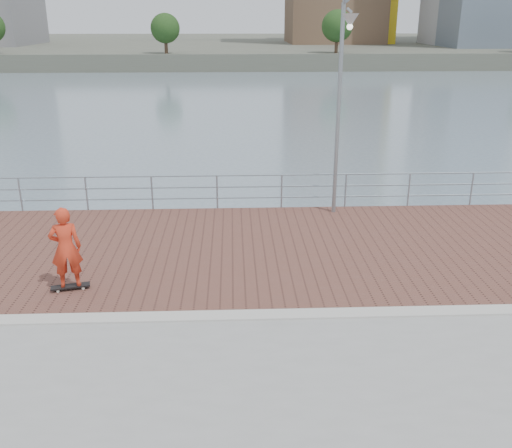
{
  "coord_description": "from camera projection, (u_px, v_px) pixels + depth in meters",
  "views": [
    {
      "loc": [
        -0.52,
        -10.35,
        5.85
      ],
      "look_at": [
        0.0,
        2.0,
        1.3
      ],
      "focal_mm": 40.0,
      "sensor_mm": 36.0,
      "label": 1
    }
  ],
  "objects": [
    {
      "name": "skateboard",
      "position": [
        71.0,
        286.0,
        12.84
      ],
      "size": [
        0.88,
        0.41,
        0.1
      ],
      "rotation": [
        0.0,
        0.0,
        0.24
      ],
      "color": "black",
      "rests_on": "brick_lane"
    },
    {
      "name": "shoreline_trees",
      "position": [
        166.0,
        25.0,
        82.02
      ],
      "size": [
        110.11,
        5.21,
        6.95
      ],
      "color": "#473323",
      "rests_on": "far_shore"
    },
    {
      "name": "guardrail",
      "position": [
        249.0,
        188.0,
        18.07
      ],
      "size": [
        39.06,
        0.06,
        1.13
      ],
      "color": "#8C9EA8",
      "rests_on": "brick_lane"
    },
    {
      "name": "street_lamp",
      "position": [
        343.0,
        69.0,
        16.0
      ],
      "size": [
        0.45,
        1.32,
        6.2
      ],
      "color": "gray",
      "rests_on": "brick_lane"
    },
    {
      "name": "far_shore",
      "position": [
        233.0,
        46.0,
        126.87
      ],
      "size": [
        320.0,
        95.0,
        2.5
      ],
      "primitive_type": "cube",
      "color": "#4C5142",
      "rests_on": "ground"
    },
    {
      "name": "curb",
      "position": [
        260.0,
        315.0,
        11.74
      ],
      "size": [
        40.0,
        0.4,
        0.06
      ],
      "primitive_type": "cube",
      "color": "#B7B5AD",
      "rests_on": "seawall"
    },
    {
      "name": "skateboarder",
      "position": [
        66.0,
        248.0,
        12.51
      ],
      "size": [
        0.77,
        0.6,
        1.87
      ],
      "primitive_type": "imported",
      "rotation": [
        0.0,
        0.0,
        3.38
      ],
      "color": "red",
      "rests_on": "skateboard"
    },
    {
      "name": "water",
      "position": [
        260.0,
        397.0,
        12.44
      ],
      "size": [
        400.0,
        400.0,
        0.0
      ],
      "primitive_type": "plane",
      "color": "slate",
      "rests_on": "ground"
    },
    {
      "name": "brick_lane",
      "position": [
        253.0,
        249.0,
        15.12
      ],
      "size": [
        40.0,
        6.8,
        0.02
      ],
      "primitive_type": "cube",
      "color": "brown",
      "rests_on": "seawall"
    }
  ]
}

